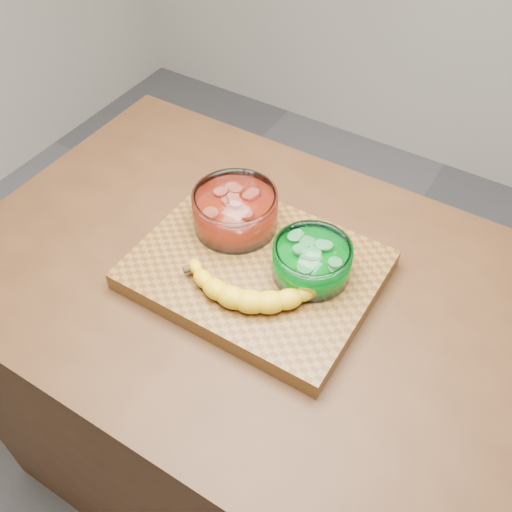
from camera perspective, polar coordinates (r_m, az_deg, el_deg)
The scene contains 6 objects.
ground at distance 1.90m, azimuth 0.00°, elevation -19.97°, with size 3.50×3.50×0.00m, color #5D5D62.
counter at distance 1.49m, azimuth 0.00°, elevation -13.35°, with size 1.20×0.80×0.90m, color #492B16.
cutting_board at distance 1.10m, azimuth 0.00°, elevation -1.40°, with size 0.45×0.35×0.04m, color brown.
bowl_red at distance 1.14m, azimuth -2.08°, elevation 4.52°, with size 0.17×0.17×0.08m.
bowl_green at distance 1.05m, azimuth 5.59°, elevation -0.49°, with size 0.15×0.15×0.07m.
banana at distance 1.04m, azimuth -0.34°, elevation -2.31°, with size 0.28×0.18×0.04m, color gold, non-canonical shape.
Camera 1 is at (0.38, -0.62, 1.75)m, focal length 40.00 mm.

